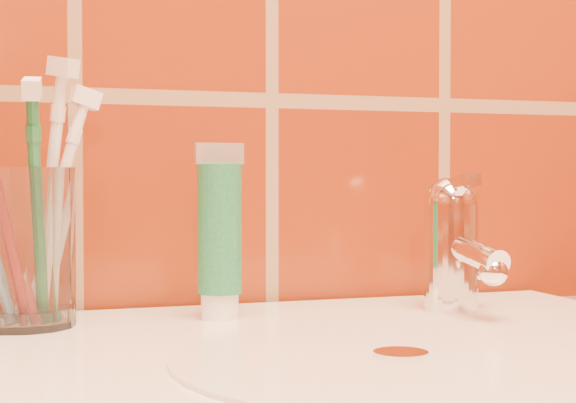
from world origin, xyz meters
name	(u,v)px	position (x,y,z in m)	size (l,w,h in m)	color
glass_tumbler	(25,247)	(-0.23, 1.12, 0.91)	(0.08, 0.08, 0.13)	white
toothpaste_tube	(220,237)	(-0.07, 1.11, 0.92)	(0.04, 0.04, 0.15)	white
faucet	(453,239)	(0.14, 1.09, 0.91)	(0.05, 0.11, 0.12)	white
toothbrush_0	(0,195)	(-0.25, 1.10, 0.96)	(0.07, 0.04, 0.22)	#A42C23
toothbrush_2	(54,206)	(-0.21, 1.13, 0.95)	(0.08, 0.04, 0.20)	white
toothbrush_3	(49,194)	(-0.21, 1.11, 0.95)	(0.05, 0.05, 0.22)	white
toothbrush_4	(36,208)	(-0.22, 1.09, 0.94)	(0.03, 0.07, 0.20)	#1E723D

